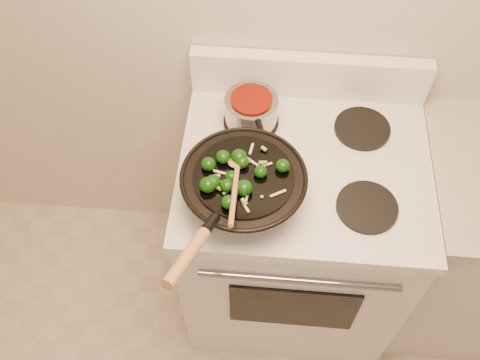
{
  "coord_description": "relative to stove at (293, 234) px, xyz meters",
  "views": [
    {
      "loc": [
        -0.24,
        0.17,
        2.24
      ],
      "look_at": [
        -0.31,
        1.02,
        1.02
      ],
      "focal_mm": 40.0,
      "sensor_mm": 36.0,
      "label": 1
    }
  ],
  "objects": [
    {
      "name": "stove",
      "position": [
        0.0,
        0.0,
        0.0
      ],
      "size": [
        0.78,
        0.67,
        1.08
      ],
      "color": "white",
      "rests_on": "ground"
    },
    {
      "name": "stirfry",
      "position": [
        -0.21,
        -0.17,
        0.59
      ],
      "size": [
        0.25,
        0.23,
        0.04
      ],
      "color": "#0D3608",
      "rests_on": "wok"
    },
    {
      "name": "saucepan",
      "position": [
        -0.18,
        0.15,
        0.51
      ],
      "size": [
        0.17,
        0.27,
        0.1
      ],
      "color": "gray",
      "rests_on": "stove"
    },
    {
      "name": "wooden_spoon",
      "position": [
        -0.2,
        -0.18,
        0.6
      ],
      "size": [
        0.06,
        0.26,
        0.07
      ],
      "color": "#AE7C44",
      "rests_on": "wok"
    },
    {
      "name": "wok",
      "position": [
        -0.18,
        -0.16,
        0.52
      ],
      "size": [
        0.36,
        0.57,
        0.23
      ],
      "color": "black",
      "rests_on": "stove"
    }
  ]
}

